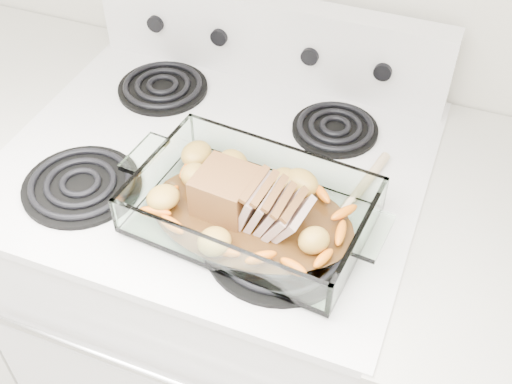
% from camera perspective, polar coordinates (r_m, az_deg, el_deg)
% --- Properties ---
extents(electric_range, '(0.78, 0.70, 1.12)m').
position_cam_1_polar(electric_range, '(1.55, -2.95, -9.49)').
color(electric_range, white).
rests_on(electric_range, ground).
extents(baking_dish, '(0.38, 0.25, 0.07)m').
position_cam_1_polar(baking_dish, '(1.07, -0.39, -1.78)').
color(baking_dish, white).
rests_on(baking_dish, electric_range).
extents(pork_roast, '(0.19, 0.09, 0.08)m').
position_cam_1_polar(pork_roast, '(1.06, -1.34, -0.60)').
color(pork_roast, brown).
rests_on(pork_roast, baking_dish).
extents(roast_vegetables, '(0.33, 0.18, 0.04)m').
position_cam_1_polar(roast_vegetables, '(1.09, 0.09, -0.26)').
color(roast_vegetables, '#ED6105').
rests_on(roast_vegetables, baking_dish).
extents(wooden_spoon, '(0.07, 0.27, 0.02)m').
position_cam_1_polar(wooden_spoon, '(1.10, 7.94, -2.18)').
color(wooden_spoon, beige).
rests_on(wooden_spoon, electric_range).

